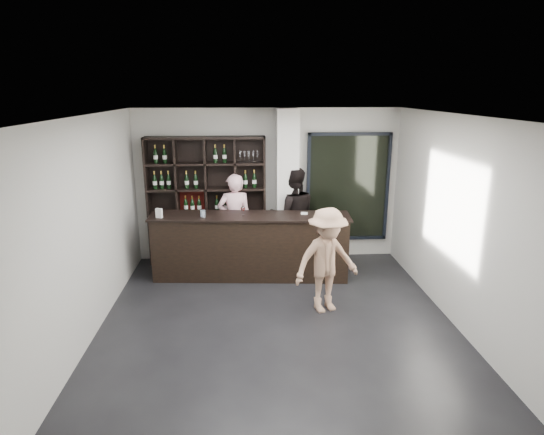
{
  "coord_description": "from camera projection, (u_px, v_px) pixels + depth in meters",
  "views": [
    {
      "loc": [
        -0.43,
        -5.79,
        3.21
      ],
      "look_at": [
        -0.01,
        1.1,
        1.27
      ],
      "focal_mm": 30.0,
      "sensor_mm": 36.0,
      "label": 1
    }
  ],
  "objects": [
    {
      "name": "napkin_stack",
      "position": [
        304.0,
        213.0,
        7.9
      ],
      "size": [
        0.13,
        0.13,
        0.02
      ],
      "primitive_type": "cube",
      "rotation": [
        0.0,
        0.0,
        -0.18
      ],
      "color": "white",
      "rests_on": "tasting_counter"
    },
    {
      "name": "tasting_counter",
      "position": [
        251.0,
        246.0,
        7.96
      ],
      "size": [
        3.44,
        0.71,
        1.13
      ],
      "rotation": [
        0.0,
        0.0,
        -0.07
      ],
      "color": "black",
      "rests_on": "floor"
    },
    {
      "name": "spit_cup",
      "position": [
        203.0,
        213.0,
        7.71
      ],
      "size": [
        0.09,
        0.09,
        0.11
      ],
      "primitive_type": "cylinder",
      "rotation": [
        0.0,
        0.0,
        0.11
      ],
      "color": "silver",
      "rests_on": "tasting_counter"
    },
    {
      "name": "wine_glass",
      "position": [
        243.0,
        210.0,
        7.8
      ],
      "size": [
        0.08,
        0.08,
        0.18
      ],
      "primitive_type": null,
      "rotation": [
        0.0,
        0.0,
        -0.12
      ],
      "color": "white",
      "rests_on": "tasting_counter"
    },
    {
      "name": "floor",
      "position": [
        278.0,
        324.0,
        6.46
      ],
      "size": [
        5.0,
        5.5,
        0.01
      ],
      "primitive_type": "cube",
      "color": "black",
      "rests_on": "ground"
    },
    {
      "name": "customer",
      "position": [
        327.0,
        261.0,
        6.67
      ],
      "size": [
        1.17,
        0.9,
        1.59
      ],
      "primitive_type": "imported",
      "rotation": [
        0.0,
        0.0,
        0.34
      ],
      "color": "tan",
      "rests_on": "floor"
    },
    {
      "name": "glass_panel",
      "position": [
        348.0,
        187.0,
        8.75
      ],
      "size": [
        1.6,
        0.08,
        2.1
      ],
      "color": "black",
      "rests_on": "floor"
    },
    {
      "name": "taster_pink",
      "position": [
        235.0,
        220.0,
        8.49
      ],
      "size": [
        0.68,
        0.49,
        1.74
      ],
      "primitive_type": "imported",
      "rotation": [
        0.0,
        0.0,
        3.27
      ],
      "color": "#FFC2CC",
      "rests_on": "floor"
    },
    {
      "name": "taster_black",
      "position": [
        293.0,
        216.0,
        8.54
      ],
      "size": [
        0.95,
        0.77,
        1.85
      ],
      "primitive_type": "imported",
      "rotation": [
        0.0,
        0.0,
        3.22
      ],
      "color": "black",
      "rests_on": "floor"
    },
    {
      "name": "structural_column",
      "position": [
        287.0,
        188.0,
        8.46
      ],
      "size": [
        0.4,
        0.4,
        2.9
      ],
      "primitive_type": "cube",
      "color": "silver",
      "rests_on": "floor"
    },
    {
      "name": "wine_shelf",
      "position": [
        207.0,
        201.0,
        8.53
      ],
      "size": [
        2.2,
        0.35,
        2.4
      ],
      "primitive_type": null,
      "color": "black",
      "rests_on": "floor"
    },
    {
      "name": "card_stand",
      "position": [
        159.0,
        213.0,
        7.64
      ],
      "size": [
        0.12,
        0.09,
        0.16
      ],
      "primitive_type": "cube",
      "rotation": [
        0.0,
        0.0,
        -0.36
      ],
      "color": "white",
      "rests_on": "tasting_counter"
    }
  ]
}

